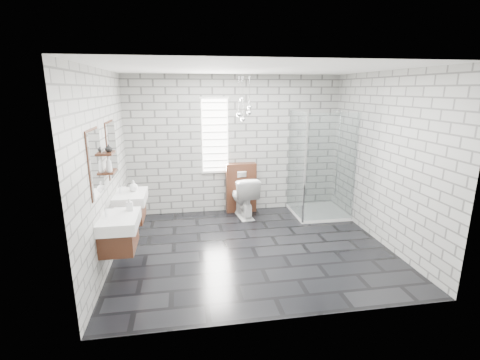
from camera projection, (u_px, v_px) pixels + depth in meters
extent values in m
cube|color=black|center=(252.00, 248.00, 5.50)|extent=(4.20, 3.60, 0.02)
cube|color=white|center=(254.00, 68.00, 4.81)|extent=(4.20, 3.60, 0.02)
cube|color=#A1A19B|center=(235.00, 145.00, 6.89)|extent=(4.20, 0.02, 2.70)
cube|color=#A1A19B|center=(290.00, 201.00, 3.43)|extent=(4.20, 0.02, 2.70)
cube|color=#A1A19B|center=(105.00, 169.00, 4.83)|extent=(0.02, 3.60, 2.70)
cube|color=#A1A19B|center=(384.00, 159.00, 5.49)|extent=(0.02, 3.60, 2.70)
cube|color=#4C2717|center=(119.00, 238.00, 4.52)|extent=(0.42, 0.62, 0.30)
cube|color=silver|center=(135.00, 235.00, 4.55)|extent=(0.02, 0.35, 0.01)
cube|color=white|center=(120.00, 221.00, 4.47)|extent=(0.47, 0.70, 0.15)
cylinder|color=silver|center=(106.00, 212.00, 4.41)|extent=(0.04, 0.04, 0.12)
cylinder|color=silver|center=(110.00, 208.00, 4.41)|extent=(0.10, 0.02, 0.02)
cube|color=white|center=(96.00, 163.00, 4.24)|extent=(0.03, 0.55, 0.80)
cube|color=#4C2717|center=(95.00, 163.00, 4.24)|extent=(0.01, 0.59, 0.84)
cube|color=#4C2717|center=(130.00, 211.00, 5.52)|extent=(0.42, 0.62, 0.30)
cube|color=silver|center=(143.00, 208.00, 5.54)|extent=(0.02, 0.35, 0.01)
cube|color=white|center=(131.00, 197.00, 5.47)|extent=(0.47, 0.70, 0.15)
cylinder|color=silver|center=(120.00, 190.00, 5.41)|extent=(0.04, 0.04, 0.12)
cylinder|color=silver|center=(123.00, 186.00, 5.40)|extent=(0.10, 0.02, 0.02)
cube|color=white|center=(112.00, 149.00, 5.24)|extent=(0.03, 0.55, 0.80)
cube|color=#4C2717|center=(111.00, 149.00, 5.23)|extent=(0.01, 0.59, 0.84)
cube|color=#4C2717|center=(110.00, 172.00, 4.80)|extent=(0.14, 0.30, 0.03)
cube|color=#4C2717|center=(108.00, 153.00, 4.73)|extent=(0.14, 0.30, 0.03)
cube|color=white|center=(215.00, 136.00, 6.75)|extent=(0.50, 0.02, 1.40)
cube|color=white|center=(214.00, 98.00, 6.55)|extent=(0.56, 0.04, 0.04)
cube|color=white|center=(216.00, 172.00, 6.92)|extent=(0.56, 0.04, 0.04)
cube|color=white|center=(216.00, 167.00, 6.89)|extent=(0.48, 0.01, 0.02)
cube|color=white|center=(215.00, 161.00, 6.85)|extent=(0.48, 0.01, 0.02)
cube|color=white|center=(215.00, 154.00, 6.82)|extent=(0.48, 0.01, 0.02)
cube|color=white|center=(215.00, 146.00, 6.78)|extent=(0.48, 0.01, 0.02)
cube|color=white|center=(215.00, 139.00, 6.75)|extent=(0.48, 0.01, 0.02)
cube|color=white|center=(215.00, 132.00, 6.71)|extent=(0.48, 0.01, 0.02)
cube|color=white|center=(215.00, 125.00, 6.68)|extent=(0.48, 0.01, 0.02)
cube|color=white|center=(215.00, 117.00, 6.64)|extent=(0.48, 0.01, 0.02)
cube|color=white|center=(215.00, 110.00, 6.61)|extent=(0.48, 0.01, 0.03)
cube|color=white|center=(214.00, 103.00, 6.57)|extent=(0.48, 0.01, 0.03)
cube|color=#4C2717|center=(241.00, 188.00, 7.01)|extent=(0.60, 0.20, 1.00)
cube|color=silver|center=(242.00, 174.00, 6.84)|extent=(0.18, 0.01, 0.12)
cube|color=white|center=(318.00, 212.00, 6.99)|extent=(1.00, 1.00, 0.06)
cube|color=silver|center=(331.00, 169.00, 6.26)|extent=(1.00, 0.01, 2.00)
cube|color=silver|center=(296.00, 164.00, 6.66)|extent=(0.01, 1.00, 2.00)
cube|color=silver|center=(305.00, 170.00, 6.19)|extent=(0.03, 0.03, 2.00)
cube|color=silver|center=(356.00, 168.00, 6.34)|extent=(0.03, 0.03, 2.00)
cylinder|color=silver|center=(338.00, 157.00, 6.97)|extent=(0.02, 0.02, 1.80)
cylinder|color=silver|center=(337.00, 111.00, 6.73)|extent=(0.14, 0.14, 0.02)
sphere|color=silver|center=(239.00, 115.00, 6.23)|extent=(0.09, 0.09, 0.09)
cylinder|color=silver|center=(239.00, 93.00, 6.13)|extent=(0.01, 0.01, 0.67)
sphere|color=silver|center=(249.00, 113.00, 6.31)|extent=(0.09, 0.09, 0.09)
cylinder|color=silver|center=(249.00, 92.00, 6.22)|extent=(0.01, 0.01, 0.65)
sphere|color=silver|center=(242.00, 99.00, 6.33)|extent=(0.09, 0.09, 0.09)
cylinder|color=silver|center=(242.00, 85.00, 6.26)|extent=(0.01, 0.01, 0.40)
sphere|color=silver|center=(243.00, 119.00, 6.34)|extent=(0.09, 0.09, 0.09)
cylinder|color=silver|center=(243.00, 95.00, 6.24)|extent=(0.01, 0.01, 0.76)
sphere|color=silver|center=(249.00, 107.00, 6.37)|extent=(0.09, 0.09, 0.09)
cylinder|color=silver|center=(249.00, 89.00, 6.28)|extent=(0.01, 0.01, 0.55)
imported|color=white|center=(243.00, 196.00, 6.77)|extent=(0.55, 0.84, 0.80)
imported|color=#B2B2B2|center=(130.00, 204.00, 4.63)|extent=(0.09, 0.09, 0.18)
imported|color=#B2B2B2|center=(133.00, 186.00, 5.52)|extent=(0.17, 0.17, 0.18)
imported|color=#B2B2B2|center=(109.00, 164.00, 4.69)|extent=(0.08, 0.08, 0.22)
imported|color=#B2B2B2|center=(109.00, 148.00, 4.72)|extent=(0.12, 0.12, 0.10)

